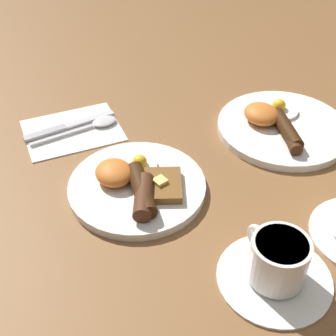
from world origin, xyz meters
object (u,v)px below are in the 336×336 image
object	(u,v)px
spoon	(96,124)
breakfast_plate_far	(280,126)
breakfast_plate_near	(137,185)
knife	(65,127)
teacup_near	(277,265)

from	to	relation	value
spoon	breakfast_plate_far	bearing A→B (deg)	-31.94
breakfast_plate_near	knife	world-z (taller)	breakfast_plate_near
knife	spoon	world-z (taller)	spoon
breakfast_plate_far	teacup_near	world-z (taller)	teacup_near
breakfast_plate_near	spoon	world-z (taller)	breakfast_plate_near
breakfast_plate_near	spoon	distance (m)	0.21
breakfast_plate_near	knife	distance (m)	0.24
spoon	teacup_near	bearing A→B (deg)	-81.61
breakfast_plate_near	teacup_near	xyz separation A→B (m)	(0.26, 0.09, 0.02)
breakfast_plate_near	spoon	size ratio (longest dim) A/B	1.30
teacup_near	knife	bearing A→B (deg)	-164.54
breakfast_plate_far	knife	bearing A→B (deg)	-119.54
breakfast_plate_near	teacup_near	world-z (taller)	teacup_near
breakfast_plate_near	knife	size ratio (longest dim) A/B	1.24
breakfast_plate_near	breakfast_plate_far	xyz separation A→B (m)	(-0.02, 0.33, -0.00)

